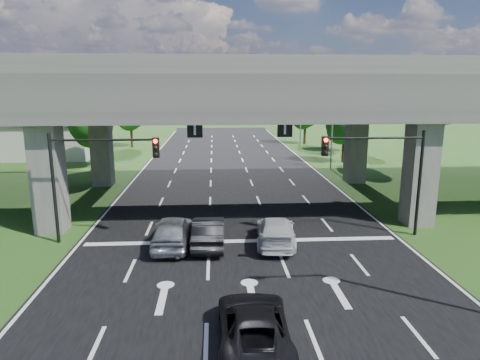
{
  "coord_description": "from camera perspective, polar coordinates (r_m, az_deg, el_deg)",
  "views": [
    {
      "loc": [
        -1.44,
        -18.66,
        8.33
      ],
      "look_at": [
        0.1,
        6.84,
        2.74
      ],
      "focal_mm": 32.0,
      "sensor_mm": 36.0,
      "label": 1
    }
  ],
  "objects": [
    {
      "name": "car_trailing",
      "position": [
        14.68,
        1.87,
        -18.87
      ],
      "size": [
        2.39,
        5.02,
        1.38
      ],
      "primitive_type": "imported",
      "rotation": [
        0.0,
        0.0,
        3.12
      ],
      "color": "black",
      "rests_on": "road"
    },
    {
      "name": "streetlight_far",
      "position": [
        44.27,
        11.79,
        8.87
      ],
      "size": [
        3.38,
        0.25,
        10.0
      ],
      "color": "gray",
      "rests_on": "ground"
    },
    {
      "name": "signal_right",
      "position": [
        24.78,
        18.56,
        2.08
      ],
      "size": [
        5.76,
        0.54,
        6.0
      ],
      "color": "black",
      "rests_on": "ground"
    },
    {
      "name": "road",
      "position": [
        29.88,
        -0.57,
        -3.81
      ],
      "size": [
        18.0,
        120.0,
        0.03
      ],
      "primitive_type": "cube",
      "color": "black",
      "rests_on": "ground"
    },
    {
      "name": "tree_left_near",
      "position": [
        46.52,
        -19.23,
        7.33
      ],
      "size": [
        4.5,
        4.5,
        7.8
      ],
      "color": "black",
      "rests_on": "ground"
    },
    {
      "name": "car_silver",
      "position": [
        23.03,
        -8.96,
        -6.77
      ],
      "size": [
        2.06,
        4.86,
        1.64
      ],
      "primitive_type": "imported",
      "rotation": [
        0.0,
        0.0,
        3.11
      ],
      "color": "#B7BAC0",
      "rests_on": "road"
    },
    {
      "name": "tree_right_mid",
      "position": [
        57.54,
        14.36,
        7.82
      ],
      "size": [
        3.91,
        3.9,
        6.76
      ],
      "color": "black",
      "rests_on": "ground"
    },
    {
      "name": "warehouse",
      "position": [
        59.35,
        -28.0,
        4.78
      ],
      "size": [
        20.0,
        10.0,
        4.0
      ],
      "primitive_type": "cube",
      "color": "#9E9E99",
      "rests_on": "ground"
    },
    {
      "name": "car_white",
      "position": [
        23.18,
        4.8,
        -6.79
      ],
      "size": [
        2.57,
        5.16,
        1.44
      ],
      "primitive_type": "imported",
      "rotation": [
        0.0,
        0.0,
        3.03
      ],
      "color": "#B8B8B8",
      "rests_on": "road"
    },
    {
      "name": "ground",
      "position": [
        20.49,
        0.89,
        -11.64
      ],
      "size": [
        160.0,
        160.0,
        0.0
      ],
      "primitive_type": "plane",
      "color": "#2A4716",
      "rests_on": "ground"
    },
    {
      "name": "tree_right_near",
      "position": [
        49.01,
        13.85,
        7.5
      ],
      "size": [
        4.2,
        4.2,
        7.28
      ],
      "color": "black",
      "rests_on": "ground"
    },
    {
      "name": "signal_left",
      "position": [
        23.85,
        -18.94,
        1.67
      ],
      "size": [
        5.76,
        0.54,
        6.0
      ],
      "color": "black",
      "rests_on": "ground"
    },
    {
      "name": "car_dark",
      "position": [
        22.94,
        -4.2,
        -6.87
      ],
      "size": [
        1.72,
        4.68,
        1.53
      ],
      "primitive_type": "imported",
      "rotation": [
        0.0,
        0.0,
        3.12
      ],
      "color": "black",
      "rests_on": "road"
    },
    {
      "name": "tree_left_mid",
      "position": [
        55.06,
        -19.99,
        7.28
      ],
      "size": [
        3.91,
        3.9,
        6.76
      ],
      "color": "black",
      "rests_on": "ground"
    },
    {
      "name": "tree_right_far",
      "position": [
        64.2,
        8.77,
        9.06
      ],
      "size": [
        4.5,
        4.5,
        7.8
      ],
      "color": "black",
      "rests_on": "ground"
    },
    {
      "name": "tree_left_far",
      "position": [
        61.83,
        -14.38,
        9.01
      ],
      "size": [
        4.8,
        4.8,
        8.32
      ],
      "color": "black",
      "rests_on": "ground"
    },
    {
      "name": "overpass",
      "position": [
        30.7,
        -0.79,
        11.58
      ],
      "size": [
        80.0,
        15.0,
        10.0
      ],
      "color": "#3C3936",
      "rests_on": "ground"
    },
    {
      "name": "streetlight_beyond",
      "position": [
        59.84,
        7.76,
        9.85
      ],
      "size": [
        3.38,
        0.25,
        10.0
      ],
      "color": "gray",
      "rests_on": "ground"
    }
  ]
}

